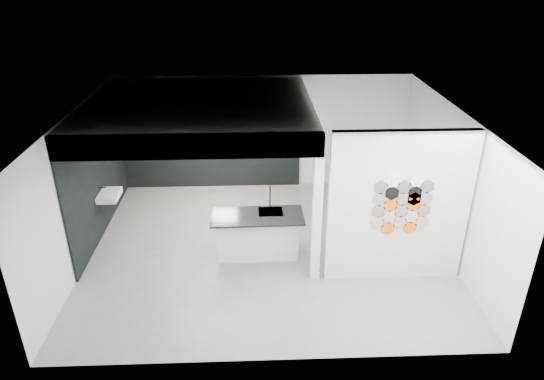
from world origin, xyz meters
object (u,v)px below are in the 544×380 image
at_px(partition_panel, 398,208).
at_px(glass_bowl, 270,136).
at_px(bottle_dark, 206,135).
at_px(kitchen_island, 258,234).
at_px(kettle, 267,134).
at_px(wall_basin, 109,195).
at_px(stockpot, 158,136).
at_px(glass_vase, 270,135).
at_px(utensil_cup, 192,137).

bearing_deg(partition_panel, glass_bowl, 118.23).
bearing_deg(partition_panel, bottle_dark, 133.02).
bearing_deg(kitchen_island, kettle, 83.75).
height_order(wall_basin, stockpot, stockpot).
relative_size(partition_panel, glass_bowl, 23.02).
height_order(glass_bowl, glass_vase, glass_vase).
relative_size(glass_bowl, glass_vase, 1.00).
bearing_deg(glass_bowl, bottle_dark, 180.00).
bearing_deg(kettle, kitchen_island, -93.86).
distance_m(kitchen_island, glass_vase, 3.24).
bearing_deg(wall_basin, kettle, 31.82).
bearing_deg(glass_bowl, utensil_cup, 180.00).
bearing_deg(bottle_dark, stockpot, 180.00).
relative_size(partition_panel, wall_basin, 4.67).
relative_size(partition_panel, utensil_cup, 28.92).
height_order(partition_panel, wall_basin, partition_panel).
distance_m(glass_vase, utensil_cup, 1.88).
bearing_deg(glass_vase, utensil_cup, 180.00).
bearing_deg(partition_panel, kitchen_island, 162.32).
relative_size(wall_basin, glass_vase, 4.92).
distance_m(wall_basin, utensil_cup, 2.61).
relative_size(kitchen_island, utensil_cup, 18.10).
xyz_separation_m(kitchen_island, glass_bowl, (0.35, 3.09, 0.89)).
bearing_deg(stockpot, wall_basin, -108.48).
height_order(partition_panel, utensil_cup, partition_panel).
relative_size(glass_vase, bottle_dark, 0.78).
height_order(stockpot, utensil_cup, stockpot).
height_order(wall_basin, glass_bowl, glass_bowl).
distance_m(wall_basin, kettle, 3.96).
xyz_separation_m(wall_basin, utensil_cup, (1.51, 2.07, 0.52)).
distance_m(stockpot, glass_bowl, 2.70).
distance_m(wall_basin, stockpot, 2.25).
relative_size(wall_basin, kitchen_island, 0.34).
bearing_deg(bottle_dark, wall_basin, -131.99).
height_order(partition_panel, glass_bowl, partition_panel).
relative_size(wall_basin, bottle_dark, 3.86).
height_order(partition_panel, glass_vase, partition_panel).
xyz_separation_m(wall_basin, stockpot, (0.69, 2.07, 0.55)).
relative_size(stockpot, bottle_dark, 1.24).
height_order(partition_panel, kettle, partition_panel).
height_order(wall_basin, kettle, kettle).
xyz_separation_m(stockpot, kettle, (2.64, 0.00, 0.01)).
distance_m(partition_panel, utensil_cup, 5.53).
relative_size(kitchen_island, glass_bowl, 14.41).
bearing_deg(partition_panel, utensil_cup, 135.67).
xyz_separation_m(stockpot, bottle_dark, (1.17, 0.00, -0.00)).
bearing_deg(kettle, stockpot, -178.55).
xyz_separation_m(kettle, utensil_cup, (-1.82, 0.00, -0.04)).
xyz_separation_m(partition_panel, stockpot, (-4.78, 3.87, -0.00)).
distance_m(kitchen_island, bottle_dark, 3.44).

